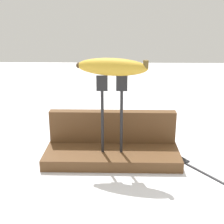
# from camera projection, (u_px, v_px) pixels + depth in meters

# --- Properties ---
(ground_plane) EXTENTS (3.00, 3.00, 0.00)m
(ground_plane) POSITION_uv_depth(u_px,v_px,m) (112.00, 160.00, 0.80)
(ground_plane) COLOR silver
(wooden_board) EXTENTS (0.33, 0.13, 0.03)m
(wooden_board) POSITION_uv_depth(u_px,v_px,m) (112.00, 155.00, 0.79)
(wooden_board) COLOR brown
(wooden_board) RESTS_ON ground
(board_backstop) EXTENTS (0.33, 0.03, 0.08)m
(board_backstop) POSITION_uv_depth(u_px,v_px,m) (112.00, 126.00, 0.83)
(board_backstop) COLOR brown
(board_backstop) RESTS_ON wooden_board
(fork_stand_center) EXTENTS (0.07, 0.01, 0.19)m
(fork_stand_center) POSITION_uv_depth(u_px,v_px,m) (112.00, 108.00, 0.74)
(fork_stand_center) COLOR black
(fork_stand_center) RESTS_ON wooden_board
(banana_raised_center) EXTENTS (0.17, 0.08, 0.04)m
(banana_raised_center) POSITION_uv_depth(u_px,v_px,m) (112.00, 67.00, 0.71)
(banana_raised_center) COLOR gold
(banana_raised_center) RESTS_ON fork_stand_center
(fork_fallen_near) EXTENTS (0.12, 0.16, 0.01)m
(fork_fallen_near) POSITION_uv_depth(u_px,v_px,m) (196.00, 168.00, 0.75)
(fork_fallen_near) COLOR black
(fork_fallen_near) RESTS_ON ground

